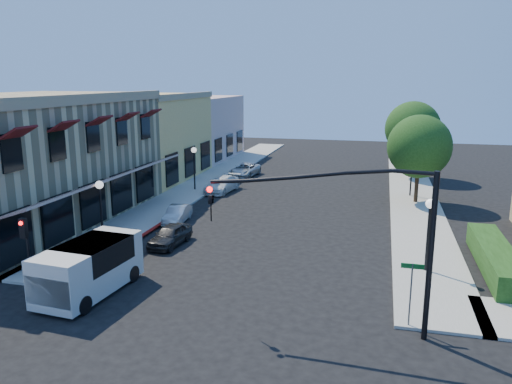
% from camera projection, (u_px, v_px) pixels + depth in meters
% --- Properties ---
extents(ground, '(120.00, 120.00, 0.00)m').
position_uv_depth(ground, '(195.00, 331.00, 18.05)').
color(ground, black).
rests_on(ground, ground).
extents(sidewalk_left, '(3.50, 50.00, 0.12)m').
position_uv_depth(sidewalk_left, '(212.00, 178.00, 45.66)').
color(sidewalk_left, gray).
rests_on(sidewalk_left, ground).
extents(sidewalk_right, '(3.50, 50.00, 0.12)m').
position_uv_depth(sidewalk_right, '(411.00, 188.00, 41.45)').
color(sidewalk_right, gray).
rests_on(sidewalk_right, ground).
extents(curb_red_strip, '(0.25, 10.00, 0.06)m').
position_uv_depth(curb_red_strip, '(130.00, 246.00, 27.28)').
color(curb_red_strip, maroon).
rests_on(curb_red_strip, ground).
extents(corner_brick_building, '(11.77, 18.20, 8.10)m').
position_uv_depth(corner_brick_building, '(26.00, 159.00, 31.28)').
color(corner_brick_building, '#C7B786').
rests_on(corner_brick_building, ground).
extents(yellow_stucco_building, '(10.00, 12.00, 7.60)m').
position_uv_depth(yellow_stucco_building, '(138.00, 137.00, 45.52)').
color(yellow_stucco_building, tan).
rests_on(yellow_stucco_building, ground).
extents(pink_stucco_building, '(10.00, 12.00, 7.00)m').
position_uv_depth(pink_stucco_building, '(187.00, 128.00, 56.93)').
color(pink_stucco_building, beige).
rests_on(pink_stucco_building, ground).
extents(hedge, '(1.40, 8.00, 1.10)m').
position_uv_depth(hedge, '(494.00, 271.00, 23.74)').
color(hedge, '#1A3D11').
rests_on(hedge, ground).
extents(street_tree_a, '(4.56, 4.56, 6.48)m').
position_uv_depth(street_tree_a, '(419.00, 147.00, 35.80)').
color(street_tree_a, black).
rests_on(street_tree_a, ground).
extents(street_tree_b, '(4.94, 4.94, 7.02)m').
position_uv_depth(street_tree_b, '(413.00, 129.00, 45.17)').
color(street_tree_b, black).
rests_on(street_tree_b, ground).
extents(signal_mast_arm, '(8.01, 0.39, 6.00)m').
position_uv_depth(signal_mast_arm, '(367.00, 223.00, 17.15)').
color(signal_mast_arm, black).
rests_on(signal_mast_arm, ground).
extents(secondary_signal, '(0.28, 0.42, 3.32)m').
position_uv_depth(secondary_signal, '(26.00, 241.00, 20.80)').
color(secondary_signal, black).
rests_on(secondary_signal, ground).
extents(street_name_sign, '(0.80, 0.06, 2.50)m').
position_uv_depth(street_name_sign, '(411.00, 285.00, 17.95)').
color(street_name_sign, '#595B5E').
rests_on(street_name_sign, ground).
extents(lamppost_left_near, '(0.44, 0.44, 3.57)m').
position_uv_depth(lamppost_left_near, '(100.00, 196.00, 27.06)').
color(lamppost_left_near, black).
rests_on(lamppost_left_near, ground).
extents(lamppost_left_far, '(0.44, 0.44, 3.57)m').
position_uv_depth(lamppost_left_far, '(194.00, 158.00, 40.29)').
color(lamppost_left_far, black).
rests_on(lamppost_left_far, ground).
extents(lamppost_right_near, '(0.44, 0.44, 3.57)m').
position_uv_depth(lamppost_right_near, '(429.00, 217.00, 22.96)').
color(lamppost_right_near, black).
rests_on(lamppost_right_near, ground).
extents(lamppost_right_far, '(0.44, 0.44, 3.57)m').
position_uv_depth(lamppost_right_far, '(412.00, 162.00, 38.08)').
color(lamppost_right_far, black).
rests_on(lamppost_right_far, ground).
extents(white_van, '(2.58, 5.14, 2.20)m').
position_uv_depth(white_van, '(88.00, 266.00, 20.94)').
color(white_van, beige).
rests_on(white_van, ground).
extents(parked_car_a, '(1.63, 3.46, 1.14)m').
position_uv_depth(parked_car_a, '(170.00, 235.00, 27.32)').
color(parked_car_a, black).
rests_on(parked_car_a, ground).
extents(parked_car_b, '(1.46, 3.33, 1.07)m').
position_uv_depth(parked_car_b, '(177.00, 214.00, 31.71)').
color(parked_car_b, '#BABDC0').
rests_on(parked_car_b, ground).
extents(parked_car_c, '(2.27, 4.47, 1.24)m').
position_uv_depth(parked_car_c, '(222.00, 184.00, 40.32)').
color(parked_car_c, white).
rests_on(parked_car_c, ground).
extents(parked_car_d, '(2.39, 4.52, 1.21)m').
position_uv_depth(parked_car_d, '(245.00, 170.00, 46.80)').
color(parked_car_d, '#BABDC0').
rests_on(parked_car_d, ground).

